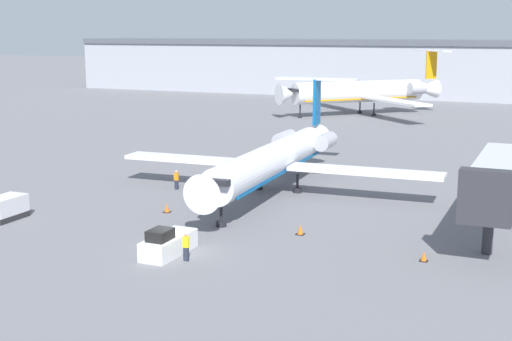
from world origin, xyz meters
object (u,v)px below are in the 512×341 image
at_px(traffic_cone_mid, 424,257).
at_px(traffic_cone_right, 300,230).
at_px(pushback_tug, 168,243).
at_px(worker_by_wing, 176,179).
at_px(airplane_main, 275,158).
at_px(worker_near_tug, 186,246).
at_px(airplane_parked_far_left, 363,91).
at_px(traffic_cone_left, 167,208).
at_px(jet_bridge, 495,179).
at_px(luggage_cart, 6,208).

bearing_deg(traffic_cone_mid, traffic_cone_right, 164.52).
bearing_deg(pushback_tug, worker_by_wing, 118.07).
relative_size(airplane_main, traffic_cone_mid, 46.65).
height_order(airplane_main, worker_near_tug, airplane_main).
bearing_deg(pushback_tug, traffic_cone_mid, 18.43).
relative_size(airplane_main, worker_by_wing, 16.54).
bearing_deg(pushback_tug, airplane_parked_far_left, 96.28).
xyz_separation_m(airplane_main, airplane_parked_far_left, (-8.70, 62.52, 0.87)).
xyz_separation_m(worker_near_tug, airplane_parked_far_left, (-10.77, 82.79, 3.06)).
xyz_separation_m(airplane_main, worker_by_wing, (-8.83, -2.37, -2.23)).
xyz_separation_m(airplane_main, traffic_cone_left, (-5.35, -10.03, -2.81)).
xyz_separation_m(pushback_tug, airplane_parked_far_left, (-9.03, 82.05, 3.32)).
bearing_deg(worker_near_tug, pushback_tug, 157.04).
xyz_separation_m(worker_by_wing, traffic_cone_right, (15.52, -9.39, -0.61)).
distance_m(worker_by_wing, jet_bridge, 29.08).
height_order(traffic_cone_left, traffic_cone_mid, traffic_cone_left).
distance_m(pushback_tug, jet_bridge, 22.59).
relative_size(pushback_tug, worker_near_tug, 2.55).
bearing_deg(luggage_cart, worker_by_wing, 64.73).
xyz_separation_m(traffic_cone_mid, jet_bridge, (3.52, 6.21, 4.15)).
distance_m(worker_by_wing, airplane_parked_far_left, 64.96).
bearing_deg(airplane_main, luggage_cart, -132.88).
xyz_separation_m(worker_by_wing, traffic_cone_mid, (24.78, -11.96, -0.65)).
bearing_deg(traffic_cone_right, airplane_parked_far_left, 101.71).
bearing_deg(jet_bridge, traffic_cone_left, -175.61).
distance_m(worker_near_tug, airplane_parked_far_left, 83.54).
bearing_deg(traffic_cone_right, luggage_cart, -167.12).
distance_m(airplane_main, luggage_cart, 23.15).
bearing_deg(traffic_cone_right, traffic_cone_left, 171.78).
height_order(airplane_parked_far_left, jet_bridge, airplane_parked_far_left).
bearing_deg(luggage_cart, worker_near_tug, -10.82).
height_order(worker_by_wing, traffic_cone_right, worker_by_wing).
bearing_deg(worker_near_tug, traffic_cone_right, 61.45).
relative_size(airplane_main, airplane_parked_far_left, 1.09).
distance_m(traffic_cone_right, airplane_parked_far_left, 75.95).
relative_size(pushback_tug, luggage_cart, 1.47).
height_order(pushback_tug, jet_bridge, jet_bridge).
xyz_separation_m(luggage_cart, traffic_cone_right, (22.37, 5.12, -0.57)).
bearing_deg(airplane_main, traffic_cone_mid, -41.93).
bearing_deg(airplane_parked_far_left, pushback_tug, -83.72).
xyz_separation_m(airplane_main, luggage_cart, (-15.67, -16.88, -2.27)).
height_order(traffic_cone_mid, airplane_parked_far_left, airplane_parked_far_left).
height_order(worker_by_wing, traffic_cone_mid, worker_by_wing).
height_order(traffic_cone_mid, jet_bridge, jet_bridge).
relative_size(worker_near_tug, traffic_cone_mid, 2.93).
height_order(pushback_tug, worker_by_wing, pushback_tug).
bearing_deg(worker_near_tug, worker_by_wing, 121.32).
bearing_deg(jet_bridge, pushback_tug, -149.19).
height_order(airplane_main, traffic_cone_left, airplane_main).
bearing_deg(traffic_cone_left, pushback_tug, -59.15).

